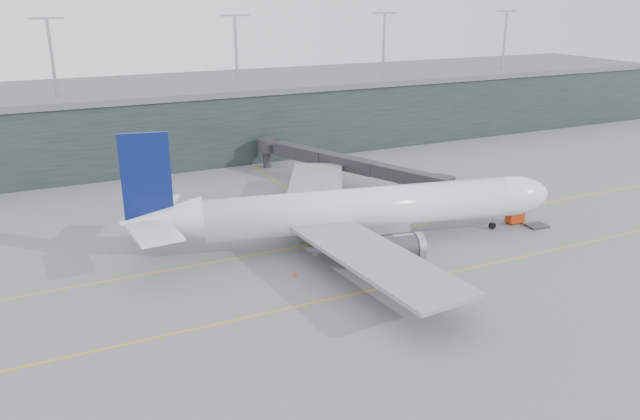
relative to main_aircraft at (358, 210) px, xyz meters
name	(u,v)px	position (x,y,z in m)	size (l,w,h in m)	color
ground	(311,233)	(-4.39, 5.95, -4.85)	(320.00, 320.00, 0.00)	slate
taxiline_a	(323,242)	(-4.39, 1.95, -4.84)	(160.00, 0.25, 0.02)	gold
taxiline_b	(380,288)	(-4.39, -14.05, -4.84)	(160.00, 0.25, 0.02)	gold
taxiline_lead_main	(290,192)	(0.61, 25.95, -4.84)	(0.25, 60.00, 0.02)	gold
terminal	(204,116)	(-4.40, 63.95, 2.76)	(240.00, 36.00, 29.00)	#1D2828
main_aircraft	(358,210)	(0.00, 0.00, 0.00)	(61.44, 56.96, 17.30)	white
jet_bridge	(349,160)	(12.56, 26.53, -0.43)	(17.74, 44.34, 5.92)	#2D2D32
gse_cart	(515,218)	(25.55, -3.56, -3.91)	(2.62, 1.81, 1.70)	#B9310D
baggage_dolly	(537,226)	(27.63, -6.15, -4.68)	(2.98, 2.39, 0.30)	#333237
uld_a	(256,213)	(-9.50, 15.72, -4.02)	(2.15, 1.96, 1.59)	#3E3E43
uld_b	(270,208)	(-6.81, 16.75, -4.01)	(1.82, 1.47, 1.62)	#3E3E43
uld_c	(284,207)	(-4.53, 16.48, -3.99)	(2.16, 1.92, 1.64)	#3E3E43
cone_nose	(524,210)	(30.26, -0.38, -4.47)	(0.49, 0.49, 0.78)	#F2490D
cone_wing_stbd	(439,269)	(4.70, -13.19, -4.47)	(0.48, 0.48, 0.76)	#F85F0D
cone_wing_port	(341,198)	(6.71, 18.14, -4.51)	(0.43, 0.43, 0.69)	#D93F0C
cone_tail	(295,273)	(-12.35, -6.54, -4.48)	(0.47, 0.47, 0.75)	#D84E0C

